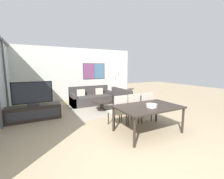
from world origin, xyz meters
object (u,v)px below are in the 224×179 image
(coffee_table, at_px, (102,103))
(fruit_bowl, at_px, (152,105))
(dining_chair_centre, at_px, (132,107))
(dining_chair_right, at_px, (145,106))
(dining_table, at_px, (148,108))
(dining_chair_left, at_px, (119,110))
(tv_console, at_px, (34,113))
(television, at_px, (33,94))
(floor_lamp, at_px, (115,77))
(sofa_main, at_px, (91,98))
(sofa_side, at_px, (127,101))

(coffee_table, height_order, fruit_bowl, fruit_bowl)
(dining_chair_centre, relative_size, dining_chair_right, 1.00)
(dining_table, relative_size, dining_chair_right, 1.79)
(dining_table, relative_size, dining_chair_left, 1.79)
(tv_console, xyz_separation_m, dining_table, (2.73, -2.49, 0.41))
(dining_table, distance_m, dining_chair_left, 0.88)
(television, height_order, coffee_table, television)
(dining_chair_right, bearing_deg, dining_chair_left, 179.72)
(dining_table, distance_m, floor_lamp, 4.01)
(dining_table, bearing_deg, floor_lamp, 73.78)
(tv_console, height_order, sofa_main, sofa_main)
(dining_chair_left, bearing_deg, dining_table, -55.69)
(floor_lamp, bearing_deg, sofa_side, -95.48)
(television, height_order, dining_chair_left, television)
(sofa_main, bearing_deg, tv_console, -152.39)
(coffee_table, relative_size, dining_chair_centre, 0.85)
(dining_chair_centre, bearing_deg, sofa_side, 60.74)
(tv_console, height_order, dining_chair_centre, dining_chair_centre)
(tv_console, bearing_deg, dining_table, -42.31)
(dining_chair_right, bearing_deg, floor_lamp, 78.72)
(dining_chair_centre, distance_m, fruit_bowl, 0.93)
(television, xyz_separation_m, sofa_main, (2.49, 1.30, -0.63))
(sofa_main, height_order, floor_lamp, floor_lamp)
(television, height_order, dining_chair_right, television)
(tv_console, relative_size, dining_chair_centre, 1.75)
(coffee_table, xyz_separation_m, dining_chair_left, (-0.24, -1.80, 0.22))
(coffee_table, distance_m, floor_lamp, 2.12)
(sofa_main, distance_m, dining_chair_right, 3.17)
(dining_table, height_order, dining_chair_centre, dining_chair_centre)
(tv_console, bearing_deg, coffee_table, 0.63)
(dining_chair_right, bearing_deg, dining_table, -124.49)
(sofa_main, bearing_deg, coffee_table, -90.00)
(sofa_main, height_order, coffee_table, sofa_main)
(sofa_main, bearing_deg, sofa_side, -46.09)
(dining_table, height_order, floor_lamp, floor_lamp)
(television, distance_m, dining_chair_right, 3.70)
(floor_lamp, bearing_deg, dining_table, -106.22)
(sofa_side, relative_size, dining_table, 0.90)
(television, distance_m, coffee_table, 2.56)
(television, relative_size, dining_chair_left, 1.27)
(dining_table, relative_size, dining_chair_centre, 1.79)
(dining_chair_right, height_order, floor_lamp, floor_lamp)
(dining_chair_right, bearing_deg, television, 151.16)
(tv_console, distance_m, dining_chair_right, 3.69)
(tv_console, height_order, floor_lamp, floor_lamp)
(sofa_side, distance_m, floor_lamp, 1.65)
(tv_console, height_order, dining_chair_right, dining_chair_right)
(tv_console, height_order, television, television)
(sofa_side, xyz_separation_m, floor_lamp, (0.12, 1.30, 1.02))
(tv_console, bearing_deg, dining_chair_centre, -32.38)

